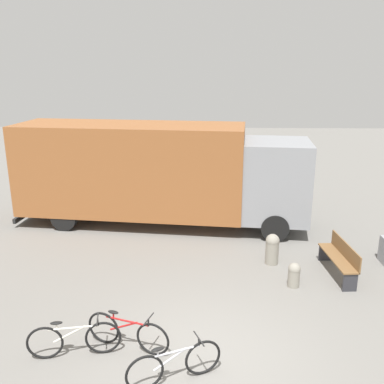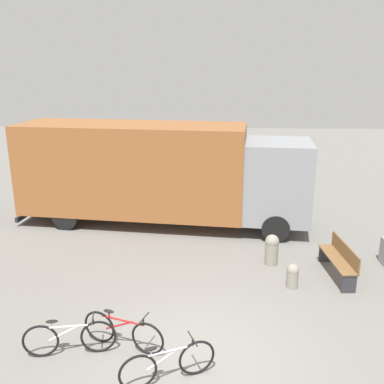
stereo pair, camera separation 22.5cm
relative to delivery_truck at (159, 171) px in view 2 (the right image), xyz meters
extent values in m
plane|color=slate|center=(1.52, -6.86, -1.82)|extent=(60.00, 60.00, 0.00)
cube|color=#99592D|center=(-0.87, 0.09, 0.06)|extent=(7.52, 3.03, 2.91)
cube|color=gray|center=(3.79, -0.40, -0.16)|extent=(2.26, 2.39, 2.47)
cube|color=black|center=(-4.56, 0.48, -1.58)|extent=(0.32, 2.17, 0.16)
cylinder|color=black|center=(3.89, 0.58, -1.39)|extent=(0.87, 0.37, 0.84)
cylinder|color=black|center=(3.69, -1.37, -1.39)|extent=(0.87, 0.37, 0.84)
cylinder|color=black|center=(-2.77, 1.28, -1.39)|extent=(0.87, 0.37, 0.84)
cylinder|color=black|center=(-2.97, -0.68, -1.39)|extent=(0.87, 0.37, 0.84)
cube|color=brown|center=(4.92, -3.56, -1.34)|extent=(0.54, 1.80, 0.04)
cube|color=brown|center=(5.10, -3.54, -1.15)|extent=(0.18, 1.77, 0.42)
cube|color=#2D2D33|center=(4.99, -4.39, -1.59)|extent=(0.34, 0.08, 0.45)
cube|color=#2D2D33|center=(4.85, -2.72, -1.59)|extent=(0.34, 0.08, 0.45)
torus|color=black|center=(-1.32, -7.00, -1.49)|extent=(0.66, 0.16, 0.66)
torus|color=black|center=(-0.30, -6.81, -1.49)|extent=(0.66, 0.16, 0.66)
cylinder|color=silver|center=(-0.81, -6.90, -1.22)|extent=(0.87, 0.19, 0.04)
cylinder|color=silver|center=(-0.89, -6.92, -1.35)|extent=(0.58, 0.14, 0.31)
cylinder|color=silver|center=(-1.09, -6.95, -1.17)|extent=(0.03, 0.03, 0.11)
ellipsoid|color=black|center=(-1.09, -6.95, -1.10)|extent=(0.23, 0.13, 0.05)
cylinder|color=black|center=(-0.38, -6.82, -1.16)|extent=(0.03, 0.03, 0.14)
cylinder|color=black|center=(-0.38, -6.82, -1.09)|extent=(0.10, 0.44, 0.02)
torus|color=black|center=(-0.37, -6.50, -1.49)|extent=(0.64, 0.25, 0.66)
torus|color=black|center=(0.61, -6.83, -1.49)|extent=(0.64, 0.25, 0.66)
cylinder|color=red|center=(0.12, -6.67, -1.22)|extent=(0.84, 0.31, 0.04)
cylinder|color=red|center=(0.05, -6.64, -1.35)|extent=(0.57, 0.22, 0.31)
cylinder|color=red|center=(-0.15, -6.58, -1.17)|extent=(0.03, 0.03, 0.11)
ellipsoid|color=black|center=(-0.15, -6.58, -1.10)|extent=(0.24, 0.15, 0.05)
cylinder|color=black|center=(0.54, -6.80, -1.16)|extent=(0.03, 0.03, 0.14)
cylinder|color=black|center=(0.54, -6.80, -1.09)|extent=(0.16, 0.42, 0.02)
torus|color=black|center=(0.59, -7.73, -1.49)|extent=(0.62, 0.30, 0.66)
torus|color=black|center=(1.53, -7.32, -1.49)|extent=(0.62, 0.30, 0.66)
cylinder|color=silver|center=(1.06, -7.52, -1.22)|extent=(0.82, 0.38, 0.04)
cylinder|color=silver|center=(0.99, -7.55, -1.35)|extent=(0.55, 0.27, 0.31)
cylinder|color=silver|center=(0.80, -7.64, -1.17)|extent=(0.03, 0.03, 0.11)
ellipsoid|color=black|center=(0.80, -7.64, -1.10)|extent=(0.24, 0.17, 0.05)
cylinder|color=black|center=(1.46, -7.35, -1.16)|extent=(0.03, 0.03, 0.14)
cylinder|color=black|center=(1.46, -7.35, -1.09)|extent=(0.20, 0.41, 0.02)
cylinder|color=gray|center=(3.71, -4.19, -1.59)|extent=(0.28, 0.28, 0.46)
sphere|color=gray|center=(3.71, -4.19, -1.35)|extent=(0.30, 0.30, 0.30)
cylinder|color=gray|center=(3.37, -2.95, -1.49)|extent=(0.35, 0.35, 0.66)
sphere|color=gray|center=(3.37, -2.95, -1.16)|extent=(0.37, 0.37, 0.37)
camera|label=1|loc=(1.53, -13.52, 3.32)|focal=40.00mm
camera|label=2|loc=(1.75, -13.51, 3.32)|focal=40.00mm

